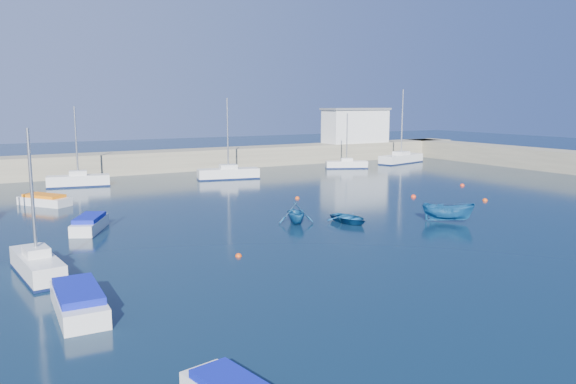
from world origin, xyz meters
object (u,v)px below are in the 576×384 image
sailboat_5 (78,180)px  dinghy_left (296,213)px  dinghy_right (448,212)px  motorboat_0 (78,301)px  sailboat_7 (347,164)px  motorboat_1 (90,224)px  dinghy_center (349,218)px  sailboat_6 (228,173)px  sailboat_8 (401,158)px  sailboat_1 (37,264)px  motorboat_2 (44,200)px  harbor_office (355,126)px

sailboat_5 → dinghy_left: (10.58, -26.91, 0.11)m
dinghy_left → dinghy_right: 11.25m
sailboat_5 → dinghy_right: bearing=-136.7°
sailboat_5 → dinghy_left: 28.92m
motorboat_0 → sailboat_7: bearing=44.3°
sailboat_5 → motorboat_1: size_ratio=1.82×
dinghy_center → motorboat_0: bearing=-165.1°
motorboat_1 → dinghy_left: (13.54, -4.87, 0.28)m
motorboat_1 → dinghy_center: size_ratio=1.40×
sailboat_6 → sailboat_8: 28.98m
sailboat_1 → dinghy_right: 27.79m
sailboat_8 → motorboat_1: (-47.81, -23.03, -0.18)m
sailboat_6 → sailboat_7: (18.10, 1.95, -0.13)m
sailboat_5 → motorboat_2: 10.96m
sailboat_7 → dinghy_right: 34.54m
sailboat_5 → sailboat_8: (44.85, 0.99, 0.02)m
motorboat_1 → sailboat_6: bearing=72.1°
sailboat_1 → motorboat_0: (0.93, -6.32, -0.08)m
sailboat_8 → dinghy_right: sailboat_8 is taller
harbor_office → dinghy_right: bearing=-118.0°
harbor_office → sailboat_6: 28.74m
sailboat_1 → motorboat_2: size_ratio=1.58×
harbor_office → dinghy_right: harbor_office is taller
harbor_office → motorboat_1: 54.84m
sailboat_1 → motorboat_2: (2.76, 21.31, -0.15)m
sailboat_1 → sailboat_5: size_ratio=0.90×
sailboat_8 → dinghy_center: sailboat_8 is taller
sailboat_8 → sailboat_6: bearing=81.2°
sailboat_7 → sailboat_8: bearing=-57.3°
harbor_office → dinghy_left: 47.83m
motorboat_1 → motorboat_2: bearing=123.2°
motorboat_0 → dinghy_center: motorboat_0 is taller
sailboat_6 → dinghy_center: (-2.04, -26.45, -0.33)m
sailboat_7 → dinghy_center: sailboat_7 is taller
dinghy_left → sailboat_8: bearing=57.5°
sailboat_8 → motorboat_0: size_ratio=2.09×
dinghy_right → motorboat_1: bearing=112.2°
sailboat_7 → dinghy_center: (-20.14, -28.41, -0.20)m
sailboat_1 → sailboat_8: (52.07, 32.31, 0.08)m
harbor_office → sailboat_8: size_ratio=0.95×
dinghy_center → dinghy_left: 3.93m
motorboat_0 → harbor_office: bearing=45.3°
dinghy_left → sailboat_6: bearing=95.8°
sailboat_7 → harbor_office: bearing=-16.3°
dinghy_right → sailboat_8: bearing=9.1°
sailboat_8 → motorboat_1: bearing=100.4°
harbor_office → sailboat_5: bearing=-168.4°
motorboat_2 → harbor_office: bearing=-14.9°
harbor_office → sailboat_1: harbor_office is taller
motorboat_1 → dinghy_right: (23.51, -10.07, 0.22)m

